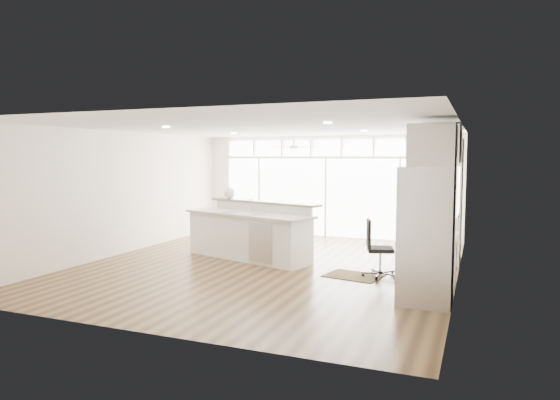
% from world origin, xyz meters
% --- Properties ---
extents(floor, '(7.00, 8.00, 0.02)m').
position_xyz_m(floor, '(0.00, 0.00, -0.01)').
color(floor, '#402A13').
rests_on(floor, ground).
extents(ceiling, '(7.00, 8.00, 0.02)m').
position_xyz_m(ceiling, '(0.00, 0.00, 2.70)').
color(ceiling, silver).
rests_on(ceiling, wall_back).
extents(wall_back, '(7.00, 0.04, 2.70)m').
position_xyz_m(wall_back, '(0.00, 4.00, 1.35)').
color(wall_back, silver).
rests_on(wall_back, floor).
extents(wall_front, '(7.00, 0.04, 2.70)m').
position_xyz_m(wall_front, '(0.00, -4.00, 1.35)').
color(wall_front, silver).
rests_on(wall_front, floor).
extents(wall_left, '(0.04, 8.00, 2.70)m').
position_xyz_m(wall_left, '(-3.50, 0.00, 1.35)').
color(wall_left, silver).
rests_on(wall_left, floor).
extents(wall_right, '(0.04, 8.00, 2.70)m').
position_xyz_m(wall_right, '(3.50, 0.00, 1.35)').
color(wall_right, silver).
rests_on(wall_right, floor).
extents(glass_wall, '(5.80, 0.06, 2.08)m').
position_xyz_m(glass_wall, '(0.00, 3.94, 1.05)').
color(glass_wall, white).
rests_on(glass_wall, wall_back).
extents(transom_row, '(5.90, 0.06, 0.40)m').
position_xyz_m(transom_row, '(0.00, 3.94, 2.38)').
color(transom_row, white).
rests_on(transom_row, wall_back).
extents(desk_window, '(0.04, 0.85, 0.85)m').
position_xyz_m(desk_window, '(3.46, 0.30, 1.55)').
color(desk_window, white).
rests_on(desk_window, wall_right).
extents(ceiling_fan, '(1.16, 1.16, 0.32)m').
position_xyz_m(ceiling_fan, '(-0.50, 2.80, 2.48)').
color(ceiling_fan, silver).
rests_on(ceiling_fan, ceiling).
extents(recessed_lights, '(3.40, 3.00, 0.02)m').
position_xyz_m(recessed_lights, '(0.00, 0.20, 2.68)').
color(recessed_lights, white).
rests_on(recessed_lights, ceiling).
extents(oven_cabinet, '(0.64, 1.20, 2.50)m').
position_xyz_m(oven_cabinet, '(3.17, 1.80, 1.25)').
color(oven_cabinet, white).
rests_on(oven_cabinet, floor).
extents(desk_nook, '(0.72, 1.30, 0.76)m').
position_xyz_m(desk_nook, '(3.13, 0.30, 0.38)').
color(desk_nook, white).
rests_on(desk_nook, floor).
extents(upper_cabinets, '(0.64, 1.30, 0.64)m').
position_xyz_m(upper_cabinets, '(3.17, 0.30, 2.35)').
color(upper_cabinets, white).
rests_on(upper_cabinets, wall_right).
extents(refrigerator, '(0.76, 0.90, 2.00)m').
position_xyz_m(refrigerator, '(3.11, -1.35, 1.00)').
color(refrigerator, silver).
rests_on(refrigerator, floor).
extents(fridge_cabinet, '(0.64, 0.90, 0.60)m').
position_xyz_m(fridge_cabinet, '(3.17, -1.35, 2.30)').
color(fridge_cabinet, white).
rests_on(fridge_cabinet, wall_right).
extents(framed_photos, '(0.06, 0.22, 0.80)m').
position_xyz_m(framed_photos, '(3.46, 0.92, 1.40)').
color(framed_photos, black).
rests_on(framed_photos, wall_right).
extents(kitchen_island, '(3.19, 1.98, 1.19)m').
position_xyz_m(kitchen_island, '(-0.68, 0.51, 0.59)').
color(kitchen_island, white).
rests_on(kitchen_island, floor).
extents(rug, '(1.09, 0.88, 0.01)m').
position_xyz_m(rug, '(1.75, -0.20, 0.01)').
color(rug, '#322310').
rests_on(rug, floor).
extents(office_chair, '(0.65, 0.62, 1.02)m').
position_xyz_m(office_chair, '(2.21, -0.10, 0.51)').
color(office_chair, black).
rests_on(office_chair, floor).
extents(fishbowl, '(0.32, 0.32, 0.26)m').
position_xyz_m(fishbowl, '(-1.46, 1.17, 1.32)').
color(fishbowl, white).
rests_on(fishbowl, kitchen_island).
extents(monitor, '(0.16, 0.52, 0.43)m').
position_xyz_m(monitor, '(3.05, 0.30, 0.97)').
color(monitor, black).
rests_on(monitor, desk_nook).
extents(keyboard, '(0.19, 0.37, 0.02)m').
position_xyz_m(keyboard, '(2.88, 0.30, 0.77)').
color(keyboard, silver).
rests_on(keyboard, desk_nook).
extents(potted_plant, '(0.29, 0.32, 0.25)m').
position_xyz_m(potted_plant, '(3.17, 1.80, 2.62)').
color(potted_plant, '#265826').
rests_on(potted_plant, oven_cabinet).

